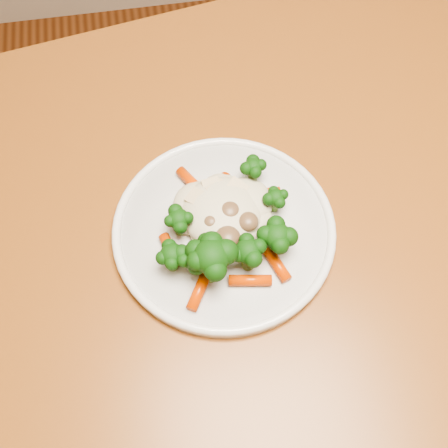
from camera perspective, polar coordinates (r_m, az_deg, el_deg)
name	(u,v)px	position (r m, az deg, el deg)	size (l,w,h in m)	color
dining_table	(285,273)	(0.72, 6.17, -4.99)	(1.31, 0.99, 0.75)	#945322
plate	(224,230)	(0.62, 0.00, -0.64)	(0.24, 0.24, 0.01)	white
meal	(222,232)	(0.59, -0.20, -0.79)	(0.16, 0.18, 0.05)	beige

